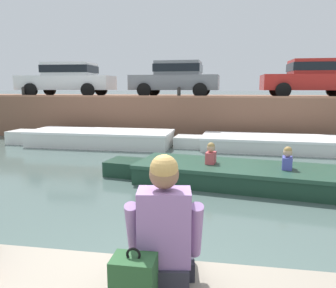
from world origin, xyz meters
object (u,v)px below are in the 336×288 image
object	(u,v)px
boat_moored_west_white	(94,138)
person_seated_right	(164,236)
boat_moored_central_white	(269,143)
car_centre_red	(312,77)
backpack_on_ledge	(134,282)
car_leftmost_white	(68,78)
mooring_bollard_mid	(179,92)
motorboat_passing	(232,174)
car_left_inner_grey	(176,78)
mooring_bollard_west	(23,91)

from	to	relation	value
boat_moored_west_white	person_seated_right	xyz separation A→B (m)	(4.35, -9.43, 0.84)
boat_moored_central_white	car_centre_red	distance (m)	4.34
car_centre_red	backpack_on_ledge	bearing A→B (deg)	-108.10
boat_moored_central_white	car_leftmost_white	bearing A→B (deg)	161.00
car_centre_red	mooring_bollard_mid	distance (m)	5.59
motorboat_passing	boat_moored_central_white	bearing A→B (deg)	72.24
car_left_inner_grey	backpack_on_ledge	size ratio (longest dim) A/B	9.57
mooring_bollard_mid	car_left_inner_grey	bearing A→B (deg)	103.17
car_leftmost_white	mooring_bollard_mid	xyz separation A→B (m)	(5.40, -1.14, -0.61)
motorboat_passing	mooring_bollard_mid	world-z (taller)	mooring_bollard_mid
boat_moored_west_white	person_seated_right	bearing A→B (deg)	-65.24
motorboat_passing	car_left_inner_grey	size ratio (longest dim) A/B	1.49
motorboat_passing	person_seated_right	world-z (taller)	person_seated_right
backpack_on_ledge	motorboat_passing	bearing A→B (deg)	81.70
car_centre_red	backpack_on_ledge	xyz separation A→B (m)	(-4.19, -12.82, -1.67)
car_left_inner_grey	person_seated_right	distance (m)	12.75
mooring_bollard_west	person_seated_right	world-z (taller)	mooring_bollard_west
car_centre_red	car_left_inner_grey	bearing A→B (deg)	-179.99
car_leftmost_white	car_centre_red	bearing A→B (deg)	-0.02
mooring_bollard_mid	person_seated_right	world-z (taller)	mooring_bollard_mid
motorboat_passing	backpack_on_ledge	distance (m)	5.53
mooring_bollard_west	car_leftmost_white	bearing A→B (deg)	35.27
backpack_on_ledge	boat_moored_central_white	bearing A→B (deg)	77.40
motorboat_passing	person_seated_right	xyz separation A→B (m)	(-0.64, -5.17, 0.90)
boat_moored_west_white	boat_moored_central_white	distance (m)	6.38
mooring_bollard_west	car_left_inner_grey	bearing A→B (deg)	9.57
car_left_inner_grey	car_leftmost_white	bearing A→B (deg)	179.95
boat_moored_central_white	car_centre_red	bearing A→B (deg)	56.57
boat_moored_west_white	car_centre_red	distance (m)	9.25
car_centre_red	car_leftmost_white	bearing A→B (deg)	179.98
car_centre_red	mooring_bollard_west	xyz separation A→B (m)	(-12.45, -1.14, -0.61)
boat_moored_west_white	backpack_on_ledge	distance (m)	10.58
boat_moored_central_white	car_leftmost_white	xyz separation A→B (m)	(-8.83, 3.04, 2.36)
mooring_bollard_west	mooring_bollard_mid	distance (m)	7.01
boat_moored_central_white	car_leftmost_white	size ratio (longest dim) A/B	1.42
boat_moored_west_white	person_seated_right	distance (m)	10.41
car_leftmost_white	backpack_on_ledge	size ratio (longest dim) A/B	10.77
mooring_bollard_west	backpack_on_ledge	xyz separation A→B (m)	(8.26, -11.68, -1.06)
person_seated_right	backpack_on_ledge	distance (m)	0.36
boat_moored_west_white	car_centre_red	xyz separation A→B (m)	(8.39, 3.14, 2.31)
car_leftmost_white	boat_moored_central_white	bearing A→B (deg)	-19.00
motorboat_passing	car_leftmost_white	size ratio (longest dim) A/B	1.32
person_seated_right	car_centre_red	bearing A→B (deg)	72.16
motorboat_passing	mooring_bollard_mid	xyz separation A→B (m)	(-2.04, 6.25, 1.76)
mooring_bollard_mid	person_seated_right	size ratio (longest dim) A/B	0.46
mooring_bollard_mid	boat_moored_west_white	bearing A→B (deg)	-145.91
mooring_bollard_west	mooring_bollard_mid	bearing A→B (deg)	0.00
car_centre_red	boat_moored_central_white	bearing A→B (deg)	-123.43
car_centre_red	backpack_on_ledge	world-z (taller)	car_centre_red
car_left_inner_grey	boat_moored_central_white	bearing A→B (deg)	-39.38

